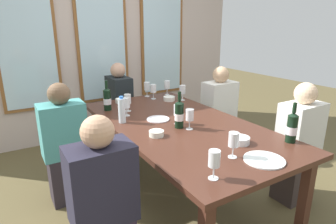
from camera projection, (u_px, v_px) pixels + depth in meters
ground_plane at (179, 195)px, 2.75m from camera, size 12.00×12.00×0.00m
back_wall_with_windows at (101, 33)px, 3.94m from camera, size 4.31×0.10×2.90m
dining_table at (179, 130)px, 2.55m from camera, size 1.11×2.13×0.74m
white_plate_0 at (158, 119)px, 2.62m from camera, size 0.21×0.21×0.01m
white_plate_1 at (264, 160)px, 1.84m from camera, size 0.26×0.26×0.01m
wine_bottle_0 at (179, 114)px, 2.39m from camera, size 0.08×0.08×0.31m
wine_bottle_1 at (107, 99)px, 2.87m from camera, size 0.08×0.08×0.31m
wine_bottle_2 at (292, 127)px, 2.10m from camera, size 0.08×0.08×0.30m
tasting_bowl_0 at (121, 101)px, 3.16m from camera, size 0.12×0.12×0.05m
tasting_bowl_1 at (156, 133)px, 2.24m from camera, size 0.12×0.12×0.04m
tasting_bowl_2 at (240, 140)px, 2.10m from camera, size 0.14×0.14×0.05m
tasting_bowl_3 at (169, 99)px, 3.25m from camera, size 0.13×0.13×0.05m
water_bottle at (122, 110)px, 2.51m from camera, size 0.06×0.06×0.24m
wine_glass_0 at (128, 100)px, 2.84m from camera, size 0.07×0.07×0.17m
wine_glass_1 at (182, 90)px, 3.24m from camera, size 0.07×0.07×0.17m
wine_glass_2 at (234, 141)px, 1.85m from camera, size 0.07×0.07×0.17m
wine_glass_3 at (167, 85)px, 3.50m from camera, size 0.07×0.07×0.17m
wine_glass_4 at (126, 104)px, 2.70m from camera, size 0.07×0.07×0.17m
wine_glass_5 at (190, 116)px, 2.35m from camera, size 0.07×0.07×0.17m
wine_glass_6 at (153, 89)px, 3.30m from camera, size 0.07×0.07×0.17m
wine_glass_7 at (214, 159)px, 1.59m from camera, size 0.07×0.07×0.17m
wine_glass_8 at (147, 87)px, 3.42m from camera, size 0.07×0.07×0.17m
wine_glass_9 at (178, 111)px, 2.48m from camera, size 0.07×0.07×0.17m
wine_glass_10 at (106, 95)px, 3.02m from camera, size 0.07×0.07×0.17m
seated_person_0 at (103, 208)px, 1.72m from camera, size 0.38×0.24×1.11m
seated_person_1 at (298, 147)px, 2.57m from camera, size 0.38×0.24×1.11m
seated_person_2 at (65, 147)px, 2.56m from camera, size 0.38×0.24×1.11m
seated_person_3 at (219, 115)px, 3.45m from camera, size 0.38×0.24×1.11m
seated_person_4 at (120, 107)px, 3.75m from camera, size 0.24×0.38×1.11m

